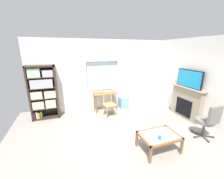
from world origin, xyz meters
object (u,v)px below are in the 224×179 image
fireplace (186,102)px  tv (189,79)px  bookshelf (43,91)px  wooden_chair (109,104)px  coffee_table (159,137)px  desk_under_window (105,96)px  office_chair (208,120)px  plastic_drawer_unit (123,102)px  sippy_cup (160,137)px

fireplace → tv: tv is taller
bookshelf → wooden_chair: 2.35m
wooden_chair → coffee_table: wooden_chair is taller
desk_under_window → office_chair: (2.10, -2.71, -0.05)m
plastic_drawer_unit → office_chair: (1.28, -2.76, 0.33)m
bookshelf → tv: 5.03m
desk_under_window → fireplace: 2.98m
desk_under_window → office_chair: office_chair is taller
office_chair → wooden_chair: bearing=133.7°
desk_under_window → fireplace: bearing=-30.9°
tv → office_chair: bearing=-110.4°
fireplace → coffee_table: (-2.00, -1.13, -0.21)m
fireplace → desk_under_window: bearing=149.1°
bookshelf → tv: bearing=-19.1°
desk_under_window → tv: tv is taller
tv → sippy_cup: size_ratio=10.68×
fireplace → tv: bearing=180.0°
office_chair → coffee_table: bearing=178.4°
sippy_cup → bookshelf: bearing=132.5°
fireplace → tv: (-0.02, 0.00, 0.86)m
fireplace → sippy_cup: bearing=-148.8°
bookshelf → office_chair: bearing=-33.2°
wooden_chair → tv: tv is taller
desk_under_window → sippy_cup: size_ratio=10.08×
tv → sippy_cup: tv is taller
bookshelf → plastic_drawer_unit: bookshelf is taller
bookshelf → tv: bookshelf is taller
plastic_drawer_unit → coffee_table: 2.73m
coffee_table → desk_under_window: bearing=101.9°
plastic_drawer_unit → wooden_chair: bearing=-145.5°
desk_under_window → coffee_table: (0.56, -2.67, -0.25)m
bookshelf → desk_under_window: 2.23m
wooden_chair → desk_under_window: bearing=90.6°
desk_under_window → coffee_table: bearing=-78.1°
wooden_chair → plastic_drawer_unit: bearing=34.5°
tv → office_chair: tv is taller
desk_under_window → plastic_drawer_unit: size_ratio=2.01×
desk_under_window → tv: size_ratio=0.94×
desk_under_window → office_chair: 3.43m
desk_under_window → sippy_cup: (0.47, -2.80, -0.15)m
fireplace → wooden_chair: bearing=158.2°
office_chair → sippy_cup: (-1.63, -0.09, -0.09)m
coffee_table → sippy_cup: sippy_cup is taller
coffee_table → wooden_chair: bearing=104.5°
desk_under_window → plastic_drawer_unit: 0.91m
wooden_chair → tv: size_ratio=0.94×
wooden_chair → sippy_cup: bearing=-78.5°
plastic_drawer_unit → fireplace: size_ratio=0.35×
fireplace → office_chair: (-0.46, -1.17, -0.01)m
desk_under_window → sippy_cup: bearing=-80.4°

